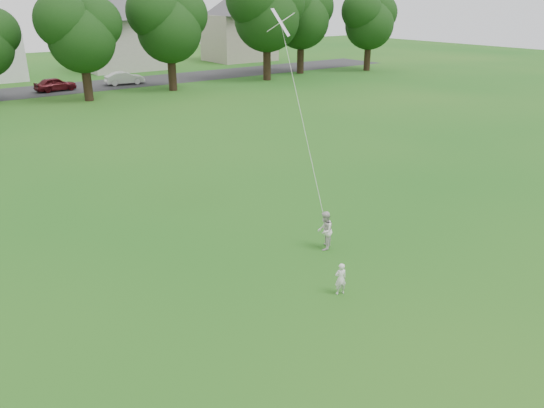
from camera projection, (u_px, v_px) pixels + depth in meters
ground at (308, 304)px, 14.73m from camera, size 160.00×160.00×0.00m
toddler at (341, 279)px, 15.05m from camera, size 0.41×0.33×0.97m
older_boy at (325, 231)px, 17.72m from camera, size 0.82×0.80×1.34m
kite at (302, 120)px, 18.02m from camera, size 1.18×2.36×7.15m
tree_row at (12, 17)px, 40.01m from camera, size 80.82×8.74×11.62m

